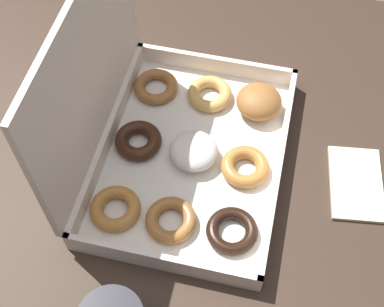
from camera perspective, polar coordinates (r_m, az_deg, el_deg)
The scene contains 3 objects.
dining_table at distance 0.87m, azimuth -3.07°, elevation -6.27°, with size 0.92×0.92×0.70m.
donut_box at distance 0.76m, azimuth -2.31°, elevation 2.28°, with size 0.35×0.27×0.28m.
paper_napkin at distance 0.80m, azimuth 17.09°, elevation -3.07°, with size 0.13×0.09×0.01m.
Camera 1 is at (-0.37, -0.13, 1.37)m, focal length 50.00 mm.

